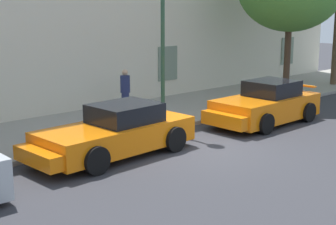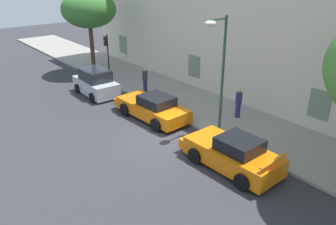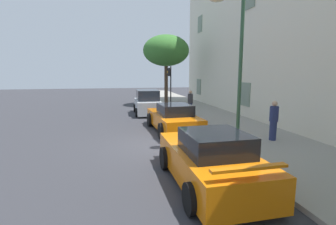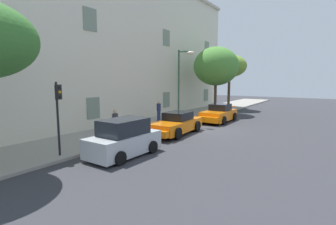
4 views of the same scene
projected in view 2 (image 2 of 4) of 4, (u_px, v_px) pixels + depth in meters
ground_plane at (159, 139)px, 16.97m from camera, size 80.00×80.00×0.00m
sidewalk at (220, 115)px, 19.54m from camera, size 60.00×4.39×0.14m
sportscar_red_lead at (151, 107)px, 19.18m from camera, size 5.01×2.27×1.43m
sportscar_yellow_flank at (230, 153)px, 14.45m from camera, size 4.57×2.16×1.50m
hatchback_parked at (96, 83)px, 22.61m from camera, size 3.69×1.94×1.75m
tree_midblock at (89, 10)px, 25.77m from camera, size 4.16×4.16×6.22m
traffic_light at (107, 49)px, 24.55m from camera, size 0.22×0.36×3.35m
street_lamp at (218, 54)px, 16.10m from camera, size 0.44×1.42×5.75m
pedestrian_admiring at (145, 80)px, 22.60m from camera, size 0.48×0.48×1.69m
pedestrian_strolling at (238, 103)px, 18.82m from camera, size 0.46×0.46×1.67m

